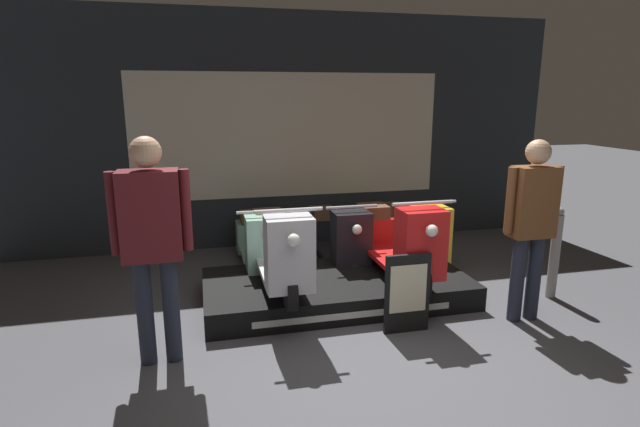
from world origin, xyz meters
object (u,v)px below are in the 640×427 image
Objects in this scene: scooter_display_left at (278,249)px; scooter_backrow_1 at (336,238)px; scooter_display_right at (394,241)px; street_bollard at (555,253)px; person_right_browsing at (532,218)px; person_left_browsing at (152,232)px; price_sign_board at (407,293)px; scooter_backrow_0 at (259,243)px; scooter_backrow_2 at (408,233)px.

scooter_display_left is 1.40m from scooter_backrow_1.
street_bollard is (1.63, -0.43, -0.13)m from scooter_display_right.
scooter_display_left is 1.04× the size of person_right_browsing.
price_sign_board is at bearing 0.28° from person_left_browsing.
price_sign_board is at bearing -85.50° from scooter_backrow_1.
scooter_backrow_0 is 3.05m from person_right_browsing.
scooter_display_left is 1.45m from person_left_browsing.
scooter_backrow_0 and scooter_backrow_2 have the same top height.
scooter_backrow_1 is 2.83m from person_left_browsing.
scooter_display_right reaches higher than price_sign_board.
person_right_browsing is at bearing -39.27° from scooter_backrow_0.
person_left_browsing reaches higher than street_bollard.
person_left_browsing is 2.25m from price_sign_board.
person_right_browsing is 2.33× the size of price_sign_board.
scooter_backrow_1 is 2.47m from street_bollard.
scooter_display_right is at bearing -72.08° from scooter_backrow_1.
scooter_display_right is 1.82× the size of street_bollard.
street_bollard reaches higher than scooter_backrow_2.
scooter_display_right is 1.00× the size of scooter_backrow_2.
scooter_backrow_2 is (0.96, 0.00, 0.00)m from scooter_backrow_1.
scooter_backrow_1 is (0.96, 0.00, 0.00)m from scooter_backrow_0.
scooter_backrow_2 is (0.62, 1.06, -0.25)m from scooter_display_right.
person_left_browsing is at bearing -160.40° from scooter_display_right.
scooter_backrow_0 and scooter_backrow_1 have the same top height.
scooter_backrow_0 is at bearing 180.00° from scooter_backrow_1.
price_sign_board is (1.11, -1.88, 0.01)m from scooter_backrow_0.
scooter_display_left is 1.00× the size of scooter_backrow_2.
street_bollard is at bearing -8.59° from scooter_display_left.
scooter_display_right is at bearing 19.60° from person_left_browsing.
scooter_display_left is at bearing 141.68° from price_sign_board.
scooter_display_left is at bearing -85.86° from scooter_backrow_0.
scooter_display_left is at bearing 171.41° from street_bollard.
scooter_display_right is 1.36m from person_right_browsing.
person_right_browsing reaches higher than scooter_display_right.
scooter_backrow_1 is 1.88m from price_sign_board.
scooter_display_left and scooter_display_right have the same top height.
scooter_display_right is at bearing 76.60° from price_sign_board.
scooter_backrow_0 is at bearing 94.14° from scooter_display_left.
scooter_backrow_0 is 1.93m from scooter_backrow_2.
scooter_display_left is 1.23m from scooter_display_right.
person_left_browsing is 1.05× the size of person_right_browsing.
scooter_backrow_0 is 3.29m from street_bollard.
scooter_backrow_1 is at bearing 142.87° from street_bollard.
scooter_backrow_1 is at bearing 180.00° from scooter_backrow_2.
scooter_backrow_2 is at bearing 0.00° from scooter_backrow_0.
person_left_browsing reaches higher than price_sign_board.
street_bollard is (0.62, 0.40, -0.52)m from person_right_browsing.
scooter_display_right is (1.23, 0.00, 0.00)m from scooter_display_left.
street_bollard is (2.85, -0.43, -0.13)m from scooter_display_left.
scooter_display_left is at bearing 180.00° from scooter_display_right.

